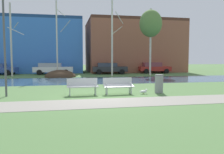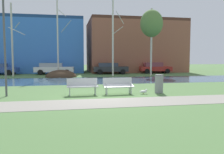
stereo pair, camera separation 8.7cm
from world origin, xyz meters
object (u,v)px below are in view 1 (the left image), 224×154
bench_left (83,86)px  seagull (144,92)px  streetlamp (4,23)px  trash_bin (159,83)px  parked_sedan_second_white (53,68)px  parked_wagon_fourth_red (154,68)px  bench_right (118,85)px  parked_hatch_third_dark (109,68)px

bench_left → seagull: bench_left is taller
bench_left → streetlamp: (-3.77, 0.29, 3.17)m
trash_bin → parked_sedan_second_white: (-6.76, 16.92, 0.24)m
seagull → streetlamp: (-7.02, 0.55, 3.50)m
seagull → parked_sedan_second_white: 18.09m
bench_left → parked_wagon_fourth_red: size_ratio=0.38×
trash_bin → streetlamp: 8.55m
trash_bin → seagull: bearing=-167.8°
bench_right → seagull: size_ratio=3.53×
bench_right → streetlamp: bearing=177.0°
seagull → parked_wagon_fourth_red: bearing=66.8°
bench_left → trash_bin: 4.19m
bench_right → parked_hatch_third_dark: (2.51, 16.43, 0.29)m
bench_right → trash_bin: size_ratio=1.60×
bench_left → seagull: size_ratio=3.53×
bench_left → parked_sedan_second_white: size_ratio=0.34×
trash_bin → seagull: 1.04m
bench_left → trash_bin: (4.19, -0.05, 0.05)m
bench_left → parked_sedan_second_white: parked_sedan_second_white is taller
streetlamp → bench_left: bearing=-4.5°
bench_right → parked_wagon_fourth_red: 19.05m
parked_hatch_third_dark → streetlamp: bearing=-116.9°
seagull → parked_wagon_fourth_red: parked_wagon_fourth_red is taller
parked_sedan_second_white → bench_right: bearing=-75.1°
parked_wagon_fourth_red → parked_hatch_third_dark: bearing=-175.3°
trash_bin → parked_wagon_fourth_red: parked_wagon_fourth_red is taller
bench_right → seagull: (1.35, -0.25, -0.34)m
bench_left → seagull: bearing=-4.4°
seagull → bench_left: bearing=175.6°
bench_right → parked_sedan_second_white: (-4.47, 16.87, 0.29)m
streetlamp → parked_wagon_fourth_red: (14.38, 16.64, -2.87)m
parked_hatch_third_dark → trash_bin: bearing=-90.8°
bench_right → parked_sedan_second_white: 17.45m
seagull → parked_sedan_second_white: size_ratio=0.10×
parked_hatch_third_dark → parked_wagon_fourth_red: size_ratio=1.03×
bench_left → parked_hatch_third_dark: bearing=75.0°
parked_wagon_fourth_red → seagull: bearing=-113.2°
bench_left → parked_hatch_third_dark: (4.41, 16.43, 0.29)m
parked_sedan_second_white → parked_wagon_fourth_red: (13.18, 0.07, 0.01)m
trash_bin → parked_sedan_second_white: parked_sedan_second_white is taller
bench_right → trash_bin: 2.29m
bench_right → parked_sedan_second_white: size_ratio=0.34×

